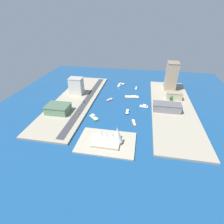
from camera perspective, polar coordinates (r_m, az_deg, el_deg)
The scene contains 23 objects.
ground_plane at distance 302.92m, azimuth 3.35°, elevation 2.58°, with size 440.00×440.00×0.00m, color navy.
quay_west at distance 306.01m, azimuth 19.72°, elevation 1.30°, with size 70.00×240.00×2.79m, color #9E937F.
quay_east at distance 322.79m, azimuth -12.16°, elevation 4.04°, with size 70.00×240.00×2.79m, color #9E937F.
peninsula_point at distance 216.00m, azimuth -1.86°, elevation -10.18°, with size 71.92×49.51×2.00m, color #A89E89.
road_strip at distance 314.86m, azimuth -8.48°, elevation 4.01°, with size 11.38×228.00×0.15m, color #38383D.
patrol_launch_navy at distance 278.22m, azimuth 5.21°, elevation 0.09°, with size 4.79×15.44×3.41m.
catamaran_blue at distance 297.52m, azimuth 10.71°, elevation 1.85°, with size 16.40×10.26×4.63m.
tugboat_red at distance 316.85m, azimuth -0.75°, elevation 4.20°, with size 12.87×12.30×3.15m.
barge_flat_brown at distance 330.93m, azimuth 6.85°, elevation 5.14°, with size 28.10×12.53×2.87m.
water_taxi_orange at distance 253.22m, azimuth 7.39°, elevation -3.45°, with size 8.06×16.61×3.48m.
ferry_green_doubledeck at distance 263.48m, azimuth -6.16°, elevation -1.76°, with size 18.04×17.80×5.44m.
ferry_white_commuter at distance 383.53m, azimuth 3.05°, elevation 9.17°, with size 15.67×21.18×6.72m.
yacht_sleek_gray at distance 370.60m, azimuth 8.17°, elevation 7.96°, with size 4.86×14.97×3.68m.
apartment_midrise_tan at distance 370.38m, azimuth 19.38°, elevation 11.37°, with size 22.10×28.95×55.42m.
hotel_broad_white at distance 338.16m, azimuth -11.94°, elevation 8.58°, with size 25.63×20.29×32.25m.
warehouse_low_gray at distance 288.48m, azimuth 18.02°, elevation 1.57°, with size 44.64×20.49×12.82m.
terminal_long_green at distance 283.58m, azimuth -17.74°, elevation 1.10°, with size 36.68×28.42×12.83m.
office_block_beige at distance 334.09m, azimuth 20.21°, elevation 5.24°, with size 28.17×16.77×13.13m.
taxi_yellow_cab at distance 272.04m, azimuth -11.41°, elevation -0.62°, with size 1.90×4.96×1.66m.
hatchback_blue at distance 307.29m, azimuth -9.46°, elevation 3.42°, with size 2.06×4.28×1.73m.
traffic_light_waterfront at distance 322.43m, azimuth -6.70°, elevation 5.65°, with size 0.36×0.36×6.50m.
opera_landmark at distance 210.27m, azimuth -1.77°, elevation -8.37°, with size 42.41×28.02×24.44m.
park_tree_cluster at distance 328.41m, azimuth 19.25°, elevation 4.87°, with size 6.77×15.86×9.59m.
Camera 1 is at (-30.36, 265.86, 141.97)m, focal length 27.09 mm.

